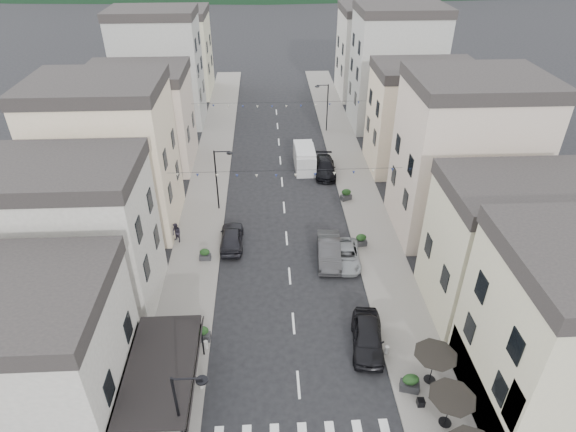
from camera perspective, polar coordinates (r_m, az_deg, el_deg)
name	(u,v)px	position (r m, az deg, el deg)	size (l,w,h in m)	color
sidewalk_left	(210,179)	(50.83, -9.26, 4.41)	(4.00, 76.00, 0.12)	slate
sidewalk_right	(353,175)	(51.28, 7.68, 4.82)	(4.00, 76.00, 0.12)	slate
boutique_building	(2,363)	(29.95, -30.76, -14.74)	(12.00, 8.00, 8.00)	#AAA69C
boutique_awning	(165,368)	(27.76, -14.33, -17.06)	(3.77, 7.50, 3.28)	black
buildings_row_left	(144,104)	(54.85, -16.75, 12.56)	(10.20, 54.16, 14.00)	#AAA69C
buildings_row_right	(415,102)	(54.55, 14.81, 12.97)	(10.20, 54.16, 14.50)	beige
cafe_terrace	(451,401)	(27.98, 18.79, -20.00)	(2.50, 8.10, 2.53)	black
streetlamp_left_near	(183,409)	(25.22, -12.29, -21.48)	(1.70, 0.56, 6.00)	black
streetlamp_left_far	(219,174)	(43.68, -8.17, 4.94)	(1.70, 0.56, 6.00)	black
streetlamp_right_far	(325,103)	(60.44, 4.44, 13.22)	(1.70, 0.56, 6.00)	black
bollards	(299,387)	(29.62, 1.32, -19.61)	(11.66, 10.26, 0.60)	gray
bunting_near	(286,174)	(39.05, -0.25, 4.98)	(19.00, 0.28, 0.62)	black
bunting_far	(279,105)	(53.71, -1.05, 12.97)	(19.00, 0.28, 0.62)	black
parked_car_a	(368,337)	(31.97, 9.42, -13.94)	(1.95, 4.85, 1.65)	black
parked_car_b	(329,251)	(38.48, 4.88, -4.14)	(1.76, 5.04, 1.66)	#2E2E30
parked_car_c	(347,255)	(38.48, 6.96, -4.67)	(2.07, 4.50, 1.25)	gray
parked_car_d	(325,167)	(51.05, 4.40, 5.76)	(2.09, 5.14, 1.49)	black
parked_car_e	(232,237)	(40.17, -6.69, -2.54)	(1.87, 4.65, 1.58)	black
delivery_van	(304,157)	(52.00, 1.97, 6.95)	(2.10, 5.18, 2.47)	#B9B9BC
pedestrian_a	(178,326)	(32.83, -12.90, -12.64)	(0.59, 0.39, 1.62)	black
pedestrian_b	(176,233)	(41.12, -13.08, -1.96)	(0.86, 0.67, 1.77)	#26222D
planter_la	(202,333)	(32.45, -10.15, -13.54)	(1.06, 0.63, 1.14)	#2E2E31
planter_lb	(205,254)	(38.90, -9.82, -4.50)	(0.92, 0.52, 1.01)	#2A2A2C
planter_ra	(410,383)	(30.26, 14.28, -18.60)	(1.22, 0.87, 1.23)	#28292B
planter_rb	(361,240)	(40.31, 8.64, -2.82)	(1.03, 0.65, 1.09)	#29292B
planter_rc	(346,194)	(46.41, 6.91, 2.55)	(1.16, 0.93, 1.14)	#2F2F31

